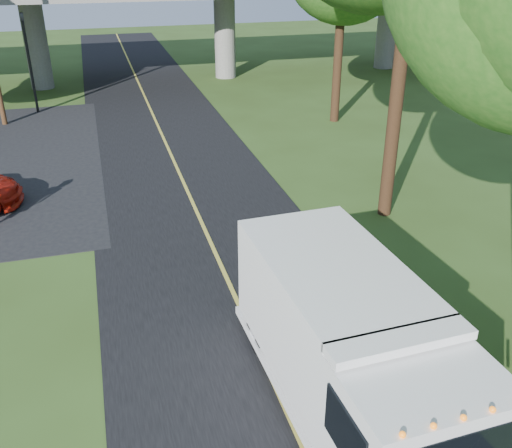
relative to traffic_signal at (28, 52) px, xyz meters
name	(u,v)px	position (x,y,z in m)	size (l,w,h in m)	color
road	(202,223)	(6.00, -16.00, -3.19)	(7.00, 90.00, 0.02)	black
lane_line	(201,222)	(6.00, -16.00, -3.17)	(0.12, 90.00, 0.01)	gold
overpass	(132,10)	(6.00, 6.00, 1.36)	(54.00, 10.00, 7.30)	slate
traffic_signal	(28,52)	(0.00, 0.00, 0.00)	(0.18, 0.22, 5.20)	black
step_van	(348,343)	(7.15, -24.99, -1.63)	(2.82, 6.99, 2.89)	white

